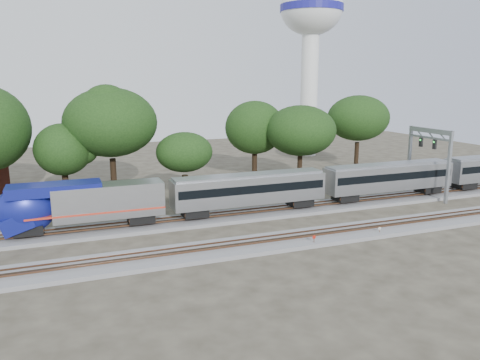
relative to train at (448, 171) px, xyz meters
name	(u,v)px	position (x,y,z in m)	size (l,w,h in m)	color
ground	(255,233)	(-31.95, -6.00, -3.38)	(160.00, 160.00, 0.00)	#383328
track_far	(236,216)	(-31.95, 0.00, -3.17)	(160.00, 5.00, 0.73)	slate
track_near	(271,243)	(-31.95, -10.00, -3.17)	(160.00, 5.00, 0.73)	slate
train	(448,171)	(0.00, 0.00, 0.00)	(116.53, 3.33, 4.92)	#ABAEB2
switch_stand_red	(314,239)	(-28.25, -11.92, -2.66)	(0.36, 0.07, 1.12)	#512D19
switch_stand_white	(380,230)	(-20.28, -11.59, -2.77)	(0.30, 0.06, 0.95)	#512D19
switch_lever	(343,239)	(-24.54, -11.35, -3.23)	(0.50, 0.30, 0.30)	#512D19
water_tower	(311,28)	(-0.60, 39.23, 23.17)	(12.94, 12.94, 35.83)	silver
signal_gantry	(429,147)	(-3.78, 0.00, 3.58)	(0.66, 7.85, 9.55)	gray
tree_2	(63,150)	(-50.41, 13.65, 3.85)	(7.37, 7.37, 10.39)	black
tree_3	(111,122)	(-44.27, 14.15, 7.08)	(10.64, 10.64, 15.00)	black
tree_4	(184,152)	(-35.52, 9.65, 3.25)	(6.76, 6.76, 9.53)	black
tree_5	(255,128)	(-21.21, 19.87, 5.07)	(8.60, 8.60, 12.13)	black
tree_6	(301,131)	(-15.72, 14.53, 4.89)	(8.42, 8.42, 11.87)	black
tree_7	(358,118)	(-0.86, 20.71, 5.96)	(9.50, 9.50, 13.40)	black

